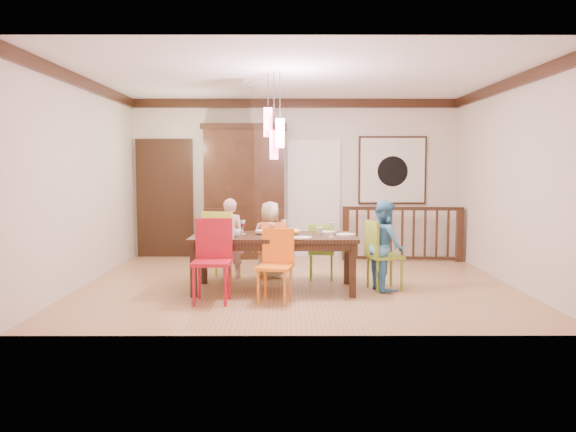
{
  "coord_description": "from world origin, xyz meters",
  "views": [
    {
      "loc": [
        -0.15,
        -7.91,
        1.66
      ],
      "look_at": [
        -0.13,
        -0.01,
        0.97
      ],
      "focal_mm": 35.0,
      "sensor_mm": 36.0,
      "label": 1
    }
  ],
  "objects_px": {
    "person_far_left": "(230,238)",
    "person_far_mid": "(270,239)",
    "china_hutch": "(245,191)",
    "person_end_right": "(385,245)",
    "chair_far_left": "(223,240)",
    "balustrade": "(402,233)",
    "chair_end_right": "(385,250)",
    "dining_table": "(274,241)"
  },
  "relations": [
    {
      "from": "person_far_left",
      "to": "person_far_mid",
      "type": "xyz_separation_m",
      "value": [
        0.6,
        0.03,
        -0.02
      ]
    },
    {
      "from": "china_hutch",
      "to": "balustrade",
      "type": "relative_size",
      "value": 1.15
    },
    {
      "from": "dining_table",
      "to": "balustrade",
      "type": "xyz_separation_m",
      "value": [
        2.22,
        2.39,
        -0.17
      ]
    },
    {
      "from": "china_hutch",
      "to": "person_end_right",
      "type": "distance_m",
      "value": 3.48
    },
    {
      "from": "dining_table",
      "to": "person_far_left",
      "type": "height_order",
      "value": "person_far_left"
    },
    {
      "from": "person_far_left",
      "to": "person_far_mid",
      "type": "distance_m",
      "value": 0.6
    },
    {
      "from": "chair_end_right",
      "to": "person_end_right",
      "type": "height_order",
      "value": "person_end_right"
    },
    {
      "from": "person_far_left",
      "to": "person_end_right",
      "type": "relative_size",
      "value": 0.98
    },
    {
      "from": "balustrade",
      "to": "person_end_right",
      "type": "bearing_deg",
      "value": -102.31
    },
    {
      "from": "dining_table",
      "to": "person_far_mid",
      "type": "bearing_deg",
      "value": 95.89
    },
    {
      "from": "person_far_mid",
      "to": "person_end_right",
      "type": "xyz_separation_m",
      "value": [
        1.56,
        -0.86,
        0.03
      ]
    },
    {
      "from": "chair_end_right",
      "to": "china_hutch",
      "type": "relative_size",
      "value": 0.38
    },
    {
      "from": "person_end_right",
      "to": "balustrade",
      "type": "bearing_deg",
      "value": -31.17
    },
    {
      "from": "dining_table",
      "to": "china_hutch",
      "type": "bearing_deg",
      "value": 103.2
    },
    {
      "from": "balustrade",
      "to": "person_far_left",
      "type": "bearing_deg",
      "value": -147.19
    },
    {
      "from": "chair_far_left",
      "to": "person_end_right",
      "type": "height_order",
      "value": "person_end_right"
    },
    {
      "from": "dining_table",
      "to": "balustrade",
      "type": "bearing_deg",
      "value": 48.11
    },
    {
      "from": "chair_far_left",
      "to": "chair_end_right",
      "type": "distance_m",
      "value": 2.37
    },
    {
      "from": "dining_table",
      "to": "person_end_right",
      "type": "distance_m",
      "value": 1.49
    },
    {
      "from": "chair_end_right",
      "to": "balustrade",
      "type": "relative_size",
      "value": 0.44
    },
    {
      "from": "chair_far_left",
      "to": "balustrade",
      "type": "height_order",
      "value": "chair_far_left"
    },
    {
      "from": "china_hutch",
      "to": "person_far_mid",
      "type": "height_order",
      "value": "china_hutch"
    },
    {
      "from": "chair_far_left",
      "to": "china_hutch",
      "type": "bearing_deg",
      "value": -79.85
    },
    {
      "from": "china_hutch",
      "to": "person_end_right",
      "type": "relative_size",
      "value": 1.99
    },
    {
      "from": "chair_far_left",
      "to": "dining_table",
      "type": "bearing_deg",
      "value": 152.82
    },
    {
      "from": "chair_end_right",
      "to": "person_far_left",
      "type": "height_order",
      "value": "person_far_left"
    },
    {
      "from": "dining_table",
      "to": "person_far_mid",
      "type": "height_order",
      "value": "person_far_mid"
    },
    {
      "from": "dining_table",
      "to": "china_hutch",
      "type": "xyz_separation_m",
      "value": [
        -0.6,
        2.74,
        0.55
      ]
    },
    {
      "from": "chair_end_right",
      "to": "person_far_left",
      "type": "xyz_separation_m",
      "value": [
        -2.17,
        0.8,
        0.06
      ]
    },
    {
      "from": "dining_table",
      "to": "chair_end_right",
      "type": "bearing_deg",
      "value": 2.66
    },
    {
      "from": "chair_end_right",
      "to": "chair_far_left",
      "type": "bearing_deg",
      "value": 60.43
    },
    {
      "from": "chair_end_right",
      "to": "person_end_right",
      "type": "distance_m",
      "value": 0.08
    },
    {
      "from": "dining_table",
      "to": "chair_far_left",
      "type": "xyz_separation_m",
      "value": [
        -0.77,
        0.71,
        -0.08
      ]
    },
    {
      "from": "person_far_mid",
      "to": "person_end_right",
      "type": "distance_m",
      "value": 1.79
    },
    {
      "from": "person_far_left",
      "to": "balustrade",
      "type": "bearing_deg",
      "value": -140.96
    },
    {
      "from": "person_far_left",
      "to": "person_end_right",
      "type": "xyz_separation_m",
      "value": [
        2.16,
        -0.83,
        0.01
      ]
    },
    {
      "from": "china_hutch",
      "to": "person_far_left",
      "type": "height_order",
      "value": "china_hutch"
    },
    {
      "from": "person_far_mid",
      "to": "china_hutch",
      "type": "bearing_deg",
      "value": -73.3
    },
    {
      "from": "balustrade",
      "to": "dining_table",
      "type": "bearing_deg",
      "value": -128.05
    },
    {
      "from": "dining_table",
      "to": "person_end_right",
      "type": "height_order",
      "value": "person_end_right"
    },
    {
      "from": "china_hutch",
      "to": "person_far_mid",
      "type": "bearing_deg",
      "value": -74.37
    },
    {
      "from": "chair_far_left",
      "to": "balustrade",
      "type": "xyz_separation_m",
      "value": [
        2.99,
        1.69,
        -0.09
      ]
    }
  ]
}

